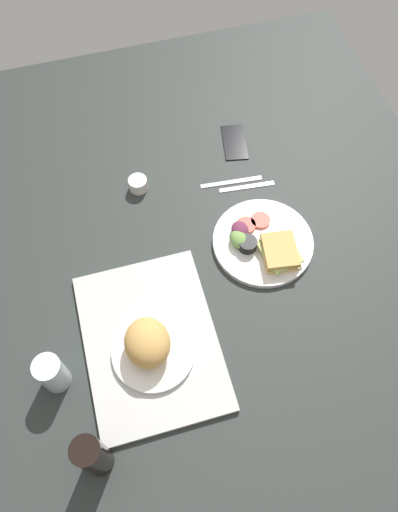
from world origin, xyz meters
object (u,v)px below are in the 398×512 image
Objects in this scene: cell_phone at (234,142)px; drinking_glass at (52,373)px; fork at (247,187)px; serving_tray at (151,341)px; knife at (231,182)px; espresso_cup at (138,184)px; bread_plate_near at (149,346)px; plate_with_salad at (263,243)px; soda_bottle at (93,456)px.

drinking_glass is at bearing 143.51° from cell_phone.
fork is 17.86cm from cell_phone.
serving_tray is 55.38cm from knife.
serving_tray is at bearing 171.11° from espresso_cup.
cell_phone is at bearing -47.07° from drinking_glass.
knife is (45.58, -35.74, -5.47)cm from bread_plate_near.
serving_tray is 8.04× the size of espresso_cup.
espresso_cup is at bearing -6.11° from knife.
knife is (3.00, 4.00, 0.00)cm from fork.
serving_tray is 41.43cm from plate_with_salad.
espresso_cup is 0.39× the size of cell_phone.
soda_bottle is at bearing 144.22° from serving_tray.
bread_plate_near is 51.98cm from espresso_cup.
espresso_cup is (72.83, -25.16, -7.26)cm from soda_bottle.
plate_with_salad is 1.53× the size of soda_bottle.
drinking_glass is at bearing 39.58° from fork.
bread_plate_near is at bearing -89.23° from drinking_glass.
soda_bottle reaches higher than fork.
espresso_cup is 32.77cm from fork.
plate_with_salad is at bearing 99.25° from knife.
bread_plate_near is 58.18cm from knife.
fork is at bearing -6.66° from plate_with_salad.
fork is at bearing -175.30° from cell_phone.
drinking_glass is 60.67cm from espresso_cup.
espresso_cup is (48.42, -7.57, 1.20)cm from serving_tray.
fork is at bearing -105.27° from espresso_cup.
drinking_glass reaches higher than plate_with_salad.
bread_plate_near is 1.22× the size of fork.
plate_with_salad is at bearing -69.96° from drinking_glass.
bread_plate_near is at bearing -38.15° from soda_bottle.
plate_with_salad is at bearing -175.72° from cell_phone.
bread_plate_near is (-2.78, 0.60, 4.92)cm from serving_tray.
soda_bottle is 1.09× the size of fork.
plate_with_salad is at bearing -135.12° from espresso_cup.
cell_phone is at bearing -90.39° from fork.
bread_plate_near is 1.09× the size of knife.
serving_tray is at bearing -12.20° from bread_plate_near.
bread_plate_near is at bearing 52.46° from fork.
bread_plate_near reaches higher than plate_with_salad.
bread_plate_near is at bearing 170.93° from espresso_cup.
plate_with_salad is 1.49× the size of knife.
espresso_cup reaches higher than knife.
cell_phone is at bearing -35.54° from soda_bottle.
cell_phone is (17.77, -1.83, 0.15)cm from fork.
plate_with_salad reaches higher than fork.
bread_plate_near is 1.12× the size of soda_bottle.
soda_bottle reaches higher than cell_phone.
knife is at bearing -39.39° from serving_tray.
knife is at bearing -38.12° from soda_bottle.
serving_tray is 49.02cm from espresso_cup.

